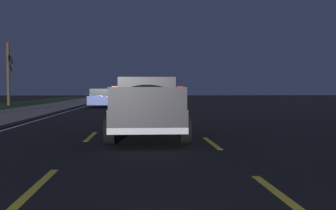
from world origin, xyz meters
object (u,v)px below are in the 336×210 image
(pickup_truck, at_px, (147,105))
(bare_tree_far, at_px, (8,73))
(sedan_white, at_px, (110,96))
(sedan_blue, at_px, (102,98))

(pickup_truck, relative_size, bare_tree_far, 0.93)
(bare_tree_far, bearing_deg, sedan_white, -50.46)
(sedan_blue, distance_m, sedan_white, 12.37)
(pickup_truck, xyz_separation_m, bare_tree_far, (24.65, 12.50, 2.05))
(sedan_blue, height_order, bare_tree_far, bare_tree_far)
(bare_tree_far, bearing_deg, sedan_blue, -119.23)
(pickup_truck, distance_m, sedan_white, 32.13)
(sedan_blue, xyz_separation_m, bare_tree_far, (5.10, 9.11, 2.25))
(pickup_truck, xyz_separation_m, sedan_blue, (19.55, 3.39, -0.20))
(sedan_blue, bearing_deg, sedan_white, 1.43)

